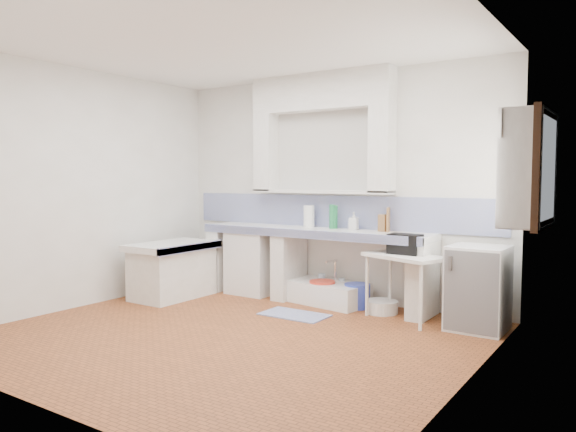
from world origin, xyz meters
The scene contains 36 objects.
floor centered at (0.00, 0.00, 0.00)m, with size 4.50×4.50×0.00m, color brown.
ceiling centered at (0.00, 0.00, 2.80)m, with size 4.50×4.50×0.00m, color white.
wall_back centered at (0.00, 2.00, 1.40)m, with size 4.50×4.50×0.00m, color white.
wall_front centered at (0.00, -2.00, 1.40)m, with size 4.50×4.50×0.00m, color white.
wall_left centered at (-2.25, 0.00, 1.40)m, with size 4.50×4.50×0.00m, color white.
wall_right centered at (2.25, 0.00, 1.40)m, with size 4.50×4.50×0.00m, color white.
alcove_mass centered at (-0.10, 1.88, 2.58)m, with size 1.90×0.25×0.45m, color white.
window_frame centered at (2.42, 1.20, 1.60)m, with size 0.35×0.86×1.06m, color #371E11.
lace_valance centered at (2.28, 1.20, 1.98)m, with size 0.01×0.84×0.24m, color white.
counter_slab centered at (-0.10, 1.70, 0.86)m, with size 3.00×0.60×0.08m, color white.
counter_lip centered at (-0.10, 1.42, 0.86)m, with size 3.00×0.04×0.10m, color navy.
counter_pier_left centered at (-1.50, 1.70, 0.41)m, with size 0.20×0.55×0.82m, color white.
counter_pier_mid centered at (-0.45, 1.70, 0.41)m, with size 0.20×0.55×0.82m, color white.
counter_pier_right centered at (1.30, 1.70, 0.41)m, with size 0.20×0.55×0.82m, color white.
peninsula_top centered at (-1.70, 0.90, 0.66)m, with size 0.70×1.10×0.08m, color white.
peninsula_base centered at (-1.70, 0.90, 0.31)m, with size 0.60×1.00×0.62m, color white.
peninsula_lip centered at (-1.37, 0.90, 0.66)m, with size 0.04×1.10×0.10m, color navy.
backsplash centered at (0.00, 1.99, 1.10)m, with size 4.27×0.03×0.40m, color navy.
stove centered at (-1.00, 1.71, 0.43)m, with size 0.60×0.58×0.85m, color white.
sink centered at (0.11, 1.70, 0.12)m, with size 0.97×0.53×0.23m, color white.
side_table centered at (1.18, 1.47, 0.35)m, with size 0.85×0.47×0.04m, color white.
fridge centered at (1.93, 1.53, 0.42)m, with size 0.55×0.55×0.84m, color white.
bucket_red centered at (-0.08, 1.72, 0.12)m, with size 0.26×0.26×0.25m, color #C14F2F.
bucket_orange centered at (0.09, 1.60, 0.14)m, with size 0.31×0.31×0.29m, color red.
bucket_blue centered at (0.51, 1.70, 0.14)m, with size 0.30×0.30×0.28m, color blue.
basin_white centered at (0.85, 1.63, 0.07)m, with size 0.36×0.36×0.14m, color white.
water_bottle_a centered at (-0.06, 1.85, 0.16)m, with size 0.09×0.09×0.33m, color silver.
water_bottle_b centered at (0.22, 1.85, 0.15)m, with size 0.08×0.08×0.30m, color silver.
black_bag centered at (1.17, 1.50, 0.81)m, with size 0.35×0.20×0.22m, color black.
green_bottle_a centered at (0.09, 1.83, 1.05)m, with size 0.06×0.06×0.30m, color #1D723E.
green_bottle_b centered at (0.12, 1.85, 1.04)m, with size 0.06×0.06×0.29m, color #1D723E.
knife_block centered at (0.76, 1.85, 1.00)m, with size 0.10×0.08×0.20m, color #98653C.
cutting_board centered at (0.82, 1.85, 1.04)m, with size 0.02×0.21×0.28m, color #98653C.
paper_towel centered at (-0.25, 1.85, 1.04)m, with size 0.14×0.14×0.27m, color white.
soap_bottle centered at (0.39, 1.83, 1.01)m, with size 0.10×0.10×0.22m, color white.
rug centered at (0.09, 0.99, 0.01)m, with size 0.74×0.42×0.01m, color #36408F.
Camera 1 is at (3.37, -4.06, 1.52)m, focal length 34.39 mm.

